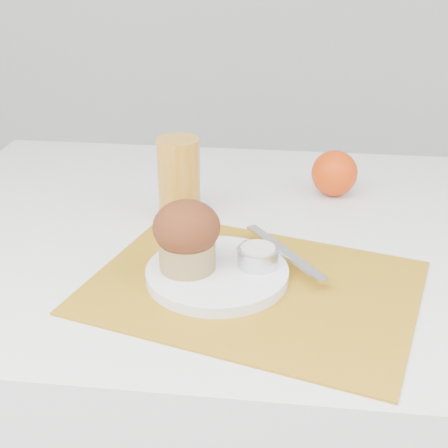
# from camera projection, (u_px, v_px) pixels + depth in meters

# --- Properties ---
(table) EXTENTS (1.20, 0.80, 0.75)m
(table) POSITION_uv_depth(u_px,v_px,m) (258.00, 408.00, 1.18)
(table) COLOR white
(table) RESTS_ON ground
(placemat) EXTENTS (0.51, 0.42, 0.00)m
(placemat) POSITION_uv_depth(u_px,v_px,m) (253.00, 287.00, 0.86)
(placemat) COLOR #AF7D18
(placemat) RESTS_ON table
(plate) EXTENTS (0.24, 0.24, 0.02)m
(plate) POSITION_uv_depth(u_px,v_px,m) (217.00, 273.00, 0.87)
(plate) COLOR white
(plate) RESTS_ON placemat
(ramekin) EXTENTS (0.06, 0.06, 0.03)m
(ramekin) POSITION_uv_depth(u_px,v_px,m) (258.00, 257.00, 0.87)
(ramekin) COLOR silver
(ramekin) RESTS_ON plate
(cream) EXTENTS (0.06, 0.06, 0.01)m
(cream) POSITION_uv_depth(u_px,v_px,m) (258.00, 249.00, 0.87)
(cream) COLOR silver
(cream) RESTS_ON ramekin
(raspberry_near) EXTENTS (0.02, 0.02, 0.02)m
(raspberry_near) POSITION_uv_depth(u_px,v_px,m) (247.00, 246.00, 0.91)
(raspberry_near) COLOR #51020E
(raspberry_near) RESTS_ON plate
(raspberry_far) EXTENTS (0.02, 0.02, 0.02)m
(raspberry_far) POSITION_uv_depth(u_px,v_px,m) (248.00, 251.00, 0.90)
(raspberry_far) COLOR #560215
(raspberry_far) RESTS_ON plate
(butter_knife) EXTENTS (0.12, 0.16, 0.00)m
(butter_knife) POSITION_uv_depth(u_px,v_px,m) (285.00, 252.00, 0.91)
(butter_knife) COLOR silver
(butter_knife) RESTS_ON plate
(orange) EXTENTS (0.08, 0.08, 0.08)m
(orange) POSITION_uv_depth(u_px,v_px,m) (334.00, 173.00, 1.13)
(orange) COLOR #EA4208
(orange) RESTS_ON table
(juice_glass) EXTENTS (0.08, 0.08, 0.14)m
(juice_glass) POSITION_uv_depth(u_px,v_px,m) (179.00, 180.00, 1.03)
(juice_glass) COLOR orange
(juice_glass) RESTS_ON table
(muffin) EXTENTS (0.10, 0.10, 0.10)m
(muffin) POSITION_uv_depth(u_px,v_px,m) (187.00, 235.00, 0.85)
(muffin) COLOR tan
(muffin) RESTS_ON plate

